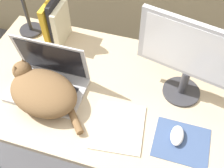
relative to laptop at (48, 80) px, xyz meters
The scene contains 8 objects.
desk 0.26m from the laptop, 16.39° to the left, with size 1.26×0.77×0.72m.
laptop is the anchor object (origin of this frame).
cat 0.08m from the laptop, 84.65° to the right, with size 0.42×0.31×0.14m.
external_monitor 0.65m from the laptop, 13.79° to the left, with size 0.47×0.18×0.41m.
mousepad 0.66m from the laptop, ahead, with size 0.23×0.19×0.00m.
computer_mouse 0.63m from the laptop, ahead, with size 0.06×0.10×0.03m.
book_row 0.35m from the laptop, 106.53° to the left, with size 0.09×0.17×0.25m.
notepad 0.40m from the laptop, 17.50° to the right, with size 0.24×0.27×0.01m.
Camera 1 is at (0.31, -0.39, 1.78)m, focal length 45.00 mm.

